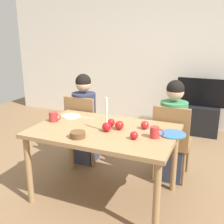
% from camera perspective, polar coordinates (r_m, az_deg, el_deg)
% --- Properties ---
extents(ground_plane, '(7.68, 7.68, 0.00)m').
position_cam_1_polar(ground_plane, '(2.98, -1.58, -17.33)').
color(ground_plane, brown).
extents(back_wall, '(6.40, 0.10, 2.60)m').
position_cam_1_polar(back_wall, '(4.96, 11.14, 12.15)').
color(back_wall, silver).
rests_on(back_wall, ground).
extents(dining_table, '(1.40, 0.90, 0.75)m').
position_cam_1_polar(dining_table, '(2.66, -1.69, -5.33)').
color(dining_table, '#99754C').
rests_on(dining_table, ground).
extents(chair_left, '(0.40, 0.40, 0.90)m').
position_cam_1_polar(chair_left, '(3.47, -6.13, -2.84)').
color(chair_left, olive).
rests_on(chair_left, ground).
extents(chair_right, '(0.40, 0.40, 0.90)m').
position_cam_1_polar(chair_right, '(3.11, 12.56, -5.50)').
color(chair_right, olive).
rests_on(chair_right, ground).
extents(person_left_child, '(0.30, 0.30, 1.17)m').
position_cam_1_polar(person_left_child, '(3.48, -5.90, -1.78)').
color(person_left_child, '#33384C').
rests_on(person_left_child, ground).
extents(person_right_child, '(0.30, 0.30, 1.17)m').
position_cam_1_polar(person_right_child, '(3.12, 12.74, -4.31)').
color(person_right_child, '#33384C').
rests_on(person_right_child, ground).
extents(tv_stand, '(0.64, 0.40, 0.48)m').
position_cam_1_polar(tv_stand, '(4.77, 18.00, -1.56)').
color(tv_stand, black).
rests_on(tv_stand, ground).
extents(tv, '(0.79, 0.05, 0.46)m').
position_cam_1_polar(tv, '(4.65, 18.52, 3.96)').
color(tv, black).
rests_on(tv, tv_stand).
extents(candle_centerpiece, '(0.09, 0.09, 0.33)m').
position_cam_1_polar(candle_centerpiece, '(2.55, -1.15, -2.70)').
color(candle_centerpiece, red).
rests_on(candle_centerpiece, dining_table).
extents(plate_left, '(0.21, 0.21, 0.01)m').
position_cam_1_polar(plate_left, '(3.05, -8.75, -0.84)').
color(plate_left, white).
rests_on(plate_left, dining_table).
extents(plate_right, '(0.25, 0.25, 0.01)m').
position_cam_1_polar(plate_right, '(2.55, 12.74, -4.60)').
color(plate_right, teal).
rests_on(plate_right, dining_table).
extents(mug_left, '(0.14, 0.09, 0.10)m').
position_cam_1_polar(mug_left, '(2.91, -12.33, -0.98)').
color(mug_left, '#B72D2D').
rests_on(mug_left, dining_table).
extents(mug_right, '(0.13, 0.08, 0.10)m').
position_cam_1_polar(mug_right, '(2.43, 9.12, -4.30)').
color(mug_right, '#B72D2D').
rests_on(mug_right, dining_table).
extents(fork_left, '(0.18, 0.02, 0.01)m').
position_cam_1_polar(fork_left, '(2.98, -5.66, -1.18)').
color(fork_left, silver).
rests_on(fork_left, dining_table).
extents(fork_right, '(0.18, 0.02, 0.01)m').
position_cam_1_polar(fork_right, '(2.57, 8.95, -4.28)').
color(fork_right, silver).
rests_on(fork_right, dining_table).
extents(bowl_walnuts, '(0.14, 0.14, 0.05)m').
position_cam_1_polar(bowl_walnuts, '(2.44, -7.34, -4.80)').
color(bowl_walnuts, brown).
rests_on(bowl_walnuts, dining_table).
extents(apple_near_candle, '(0.08, 0.08, 0.08)m').
position_cam_1_polar(apple_near_candle, '(2.64, 7.02, -2.77)').
color(apple_near_candle, red).
rests_on(apple_near_candle, dining_table).
extents(apple_by_left_plate, '(0.08, 0.08, 0.08)m').
position_cam_1_polar(apple_by_left_plate, '(2.70, -0.20, -2.25)').
color(apple_by_left_plate, red).
rests_on(apple_by_left_plate, dining_table).
extents(apple_by_right_mug, '(0.09, 0.09, 0.09)m').
position_cam_1_polar(apple_by_right_mug, '(2.61, 1.57, -2.84)').
color(apple_by_right_mug, '#AC1A1A').
rests_on(apple_by_right_mug, dining_table).
extents(apple_far_edge, '(0.07, 0.07, 0.07)m').
position_cam_1_polar(apple_far_edge, '(2.39, 4.71, -4.97)').
color(apple_far_edge, red).
rests_on(apple_far_edge, dining_table).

